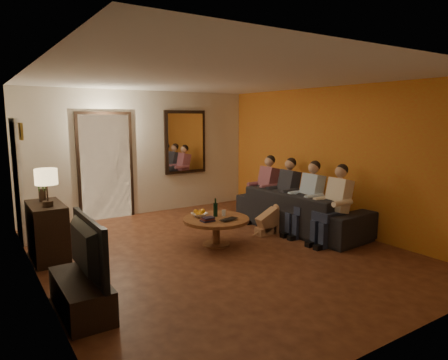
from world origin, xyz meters
TOP-DOWN VIEW (x-y plane):
  - floor at (0.00, 0.00)m, footprint 5.00×6.00m
  - ceiling at (0.00, 0.00)m, footprint 5.00×6.00m
  - back_wall at (0.00, 3.00)m, footprint 5.00×0.02m
  - front_wall at (0.00, -3.00)m, footprint 5.00×0.02m
  - left_wall at (-2.50, 0.00)m, footprint 0.02×6.00m
  - right_wall at (2.50, 0.00)m, footprint 0.02×6.00m
  - orange_accent at (2.49, 0.00)m, footprint 0.01×6.00m
  - kitchen_doorway at (-0.80, 2.98)m, footprint 1.00×0.06m
  - door_trim at (-0.80, 2.97)m, footprint 1.12×0.04m
  - fridge_glimpse at (-0.55, 2.98)m, footprint 0.45×0.03m
  - mirror_frame at (1.00, 2.96)m, footprint 1.00×0.05m
  - mirror_glass at (1.00, 2.93)m, footprint 0.86×0.02m
  - white_door at (-2.46, 2.30)m, footprint 0.06×0.85m
  - framed_art at (-2.47, 1.30)m, footprint 0.03×0.28m
  - art_canvas at (-2.46, 1.30)m, footprint 0.01×0.22m
  - dresser at (-2.25, 1.08)m, footprint 0.45×0.92m
  - table_lamp at (-2.25, 0.86)m, footprint 0.30×0.30m
  - flower_vase at (-2.25, 1.30)m, footprint 0.14×0.14m
  - tv_stand at (-2.25, -0.83)m, footprint 0.45×1.09m
  - tv at (-2.25, -0.83)m, footprint 1.14×0.15m
  - sofa at (1.90, 0.19)m, footprint 2.60×1.18m
  - person_a at (1.80, -0.71)m, footprint 0.60×0.40m
  - person_b at (1.80, -0.11)m, footprint 0.60×0.40m
  - person_c at (1.80, 0.49)m, footprint 0.60×0.40m
  - person_d at (1.80, 1.09)m, footprint 0.60×0.40m
  - dog at (1.23, 0.29)m, footprint 0.57×0.25m
  - coffee_table at (0.13, 0.28)m, footprint 1.10×1.10m
  - bowl at (-0.05, 0.50)m, footprint 0.26×0.26m
  - oranges at (-0.05, 0.50)m, footprint 0.20×0.20m
  - wine_bottle at (0.18, 0.38)m, footprint 0.07×0.07m
  - wine_glass at (0.31, 0.33)m, footprint 0.06×0.06m
  - book_stack at (-0.09, 0.18)m, footprint 0.20×0.15m
  - laptop at (0.23, -0.00)m, footprint 0.37×0.29m

SIDE VIEW (x-z plane):
  - floor at x=0.00m, z-range -0.01..0.01m
  - tv_stand at x=-2.25m, z-range 0.00..0.36m
  - coffee_table at x=0.13m, z-range 0.00..0.45m
  - dog at x=1.23m, z-range 0.00..0.56m
  - sofa at x=1.90m, z-range 0.00..0.74m
  - dresser at x=-2.25m, z-range 0.00..0.82m
  - laptop at x=0.23m, z-range 0.45..0.48m
  - bowl at x=-0.05m, z-range 0.45..0.51m
  - book_stack at x=-0.09m, z-range 0.45..0.52m
  - wine_glass at x=0.31m, z-range 0.45..0.55m
  - oranges at x=-0.05m, z-range 0.51..0.59m
  - person_a at x=1.80m, z-range 0.00..1.20m
  - person_b at x=1.80m, z-range 0.00..1.20m
  - person_c at x=1.80m, z-range 0.00..1.20m
  - person_d at x=1.80m, z-range 0.00..1.20m
  - wine_bottle at x=0.18m, z-range 0.45..0.76m
  - tv at x=-2.25m, z-range 0.36..1.02m
  - fridge_glimpse at x=-0.55m, z-range 0.05..1.75m
  - white_door at x=-2.46m, z-range 0.00..2.04m
  - flower_vase at x=-2.25m, z-range 0.82..1.26m
  - kitchen_doorway at x=-0.80m, z-range 0.00..2.10m
  - door_trim at x=-0.80m, z-range -0.06..2.16m
  - table_lamp at x=-2.25m, z-range 0.82..1.36m
  - back_wall at x=0.00m, z-range 0.00..2.60m
  - front_wall at x=0.00m, z-range 0.00..2.60m
  - left_wall at x=-2.50m, z-range 0.00..2.60m
  - right_wall at x=2.50m, z-range 0.00..2.60m
  - orange_accent at x=2.49m, z-range 0.00..2.60m
  - mirror_frame at x=1.00m, z-range 0.80..2.20m
  - mirror_glass at x=1.00m, z-range 0.87..2.13m
  - framed_art at x=-2.47m, z-range 1.73..1.97m
  - art_canvas at x=-2.46m, z-range 1.76..1.94m
  - ceiling at x=0.00m, z-range 2.60..2.60m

